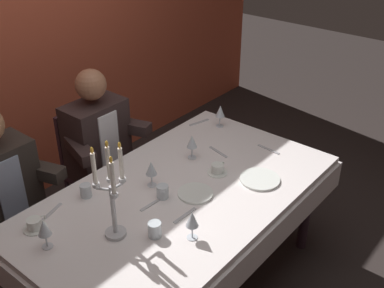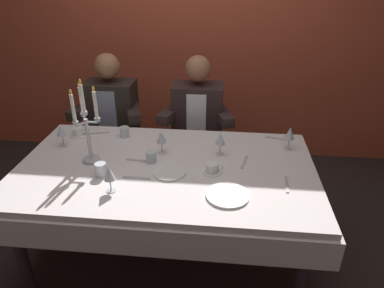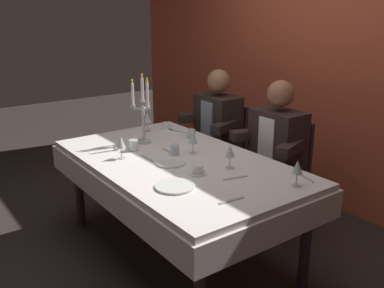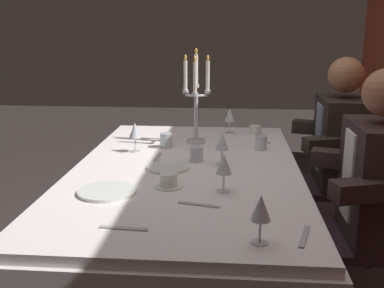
# 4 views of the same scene
# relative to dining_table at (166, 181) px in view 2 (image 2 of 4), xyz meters

# --- Properties ---
(ground_plane) EXTENTS (12.00, 12.00, 0.00)m
(ground_plane) POSITION_rel_dining_table_xyz_m (0.00, 0.00, -0.62)
(ground_plane) COLOR #2E2624
(back_wall) EXTENTS (6.00, 0.12, 2.70)m
(back_wall) POSITION_rel_dining_table_xyz_m (0.00, 1.66, 0.73)
(back_wall) COLOR #C85136
(back_wall) RESTS_ON ground_plane
(dining_table) EXTENTS (1.94, 1.14, 0.74)m
(dining_table) POSITION_rel_dining_table_xyz_m (0.00, 0.00, 0.00)
(dining_table) COLOR white
(dining_table) RESTS_ON ground_plane
(candelabra) EXTENTS (0.15, 0.17, 0.55)m
(candelabra) POSITION_rel_dining_table_xyz_m (-0.49, 0.01, 0.36)
(candelabra) COLOR silver
(candelabra) RESTS_ON dining_table
(dinner_plate_0) EXTENTS (0.24, 0.24, 0.01)m
(dinner_plate_0) POSITION_rel_dining_table_xyz_m (0.40, -0.29, 0.13)
(dinner_plate_0) COLOR white
(dinner_plate_0) RESTS_ON dining_table
(dinner_plate_1) EXTENTS (0.21, 0.21, 0.01)m
(dinner_plate_1) POSITION_rel_dining_table_xyz_m (0.04, -0.08, 0.13)
(dinner_plate_1) COLOR white
(dinner_plate_1) RESTS_ON dining_table
(wine_glass_0) EXTENTS (0.07, 0.07, 0.16)m
(wine_glass_0) POSITION_rel_dining_table_xyz_m (-0.77, 0.21, 0.23)
(wine_glass_0) COLOR silver
(wine_glass_0) RESTS_ON dining_table
(wine_glass_1) EXTENTS (0.07, 0.07, 0.16)m
(wine_glass_1) POSITION_rel_dining_table_xyz_m (-0.26, -0.31, 0.24)
(wine_glass_1) COLOR silver
(wine_glass_1) RESTS_ON dining_table
(wine_glass_2) EXTENTS (0.07, 0.07, 0.16)m
(wine_glass_2) POSITION_rel_dining_table_xyz_m (0.34, 0.19, 0.24)
(wine_glass_2) COLOR silver
(wine_glass_2) RESTS_ON dining_table
(wine_glass_3) EXTENTS (0.07, 0.07, 0.16)m
(wine_glass_3) POSITION_rel_dining_table_xyz_m (-0.05, 0.17, 0.23)
(wine_glass_3) COLOR silver
(wine_glass_3) RESTS_ON dining_table
(wine_glass_4) EXTENTS (0.07, 0.07, 0.16)m
(wine_glass_4) POSITION_rel_dining_table_xyz_m (0.81, 0.31, 0.23)
(wine_glass_4) COLOR silver
(wine_glass_4) RESTS_ON dining_table
(water_tumbler_0) EXTENTS (0.07, 0.07, 0.08)m
(water_tumbler_0) POSITION_rel_dining_table_xyz_m (-0.37, -0.15, 0.16)
(water_tumbler_0) COLOR silver
(water_tumbler_0) RESTS_ON dining_table
(water_tumbler_1) EXTENTS (0.07, 0.07, 0.08)m
(water_tumbler_1) POSITION_rel_dining_table_xyz_m (-0.10, 0.04, 0.16)
(water_tumbler_1) COLOR silver
(water_tumbler_1) RESTS_ON dining_table
(water_tumbler_2) EXTENTS (0.06, 0.06, 0.08)m
(water_tumbler_2) POSITION_rel_dining_table_xyz_m (-0.37, 0.39, 0.16)
(water_tumbler_2) COLOR silver
(water_tumbler_2) RESTS_ON dining_table
(coffee_cup_0) EXTENTS (0.13, 0.12, 0.06)m
(coffee_cup_0) POSITION_rel_dining_table_xyz_m (0.30, -0.05, 0.15)
(coffee_cup_0) COLOR white
(coffee_cup_0) RESTS_ON dining_table
(coffee_cup_1) EXTENTS (0.13, 0.12, 0.06)m
(coffee_cup_1) POSITION_rel_dining_table_xyz_m (-0.72, 0.37, 0.15)
(coffee_cup_1) COLOR white
(coffee_cup_1) RESTS_ON dining_table
(fork_0) EXTENTS (0.17, 0.06, 0.01)m
(fork_0) POSITION_rel_dining_table_xyz_m (0.76, 0.46, 0.12)
(fork_0) COLOR #B7B7BC
(fork_0) RESTS_ON dining_table
(knife_1) EXTENTS (0.19, 0.07, 0.01)m
(knife_1) POSITION_rel_dining_table_xyz_m (-0.60, 0.41, 0.12)
(knife_1) COLOR #B7B7BC
(knife_1) RESTS_ON dining_table
(fork_2) EXTENTS (0.17, 0.02, 0.01)m
(fork_2) POSITION_rel_dining_table_xyz_m (-0.15, -0.16, 0.12)
(fork_2) COLOR #B7B7BC
(fork_2) RESTS_ON dining_table
(spoon_3) EXTENTS (0.03, 0.17, 0.01)m
(spoon_3) POSITION_rel_dining_table_xyz_m (0.74, -0.14, 0.12)
(spoon_3) COLOR #B7B7BC
(spoon_3) RESTS_ON dining_table
(fork_4) EXTENTS (0.17, 0.03, 0.01)m
(fork_4) POSITION_rel_dining_table_xyz_m (-0.19, 0.04, 0.12)
(fork_4) COLOR #B7B7BC
(fork_4) RESTS_ON dining_table
(fork_5) EXTENTS (0.06, 0.17, 0.01)m
(fork_5) POSITION_rel_dining_table_xyz_m (0.50, 0.10, 0.12)
(fork_5) COLOR #B7B7BC
(fork_5) RESTS_ON dining_table
(seated_diner_0) EXTENTS (0.63, 0.48, 1.24)m
(seated_diner_0) POSITION_rel_dining_table_xyz_m (-0.62, 0.89, 0.11)
(seated_diner_0) COLOR #35232D
(seated_diner_0) RESTS_ON ground_plane
(seated_diner_1) EXTENTS (0.63, 0.48, 1.24)m
(seated_diner_1) POSITION_rel_dining_table_xyz_m (0.13, 0.89, 0.11)
(seated_diner_1) COLOR #35232D
(seated_diner_1) RESTS_ON ground_plane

